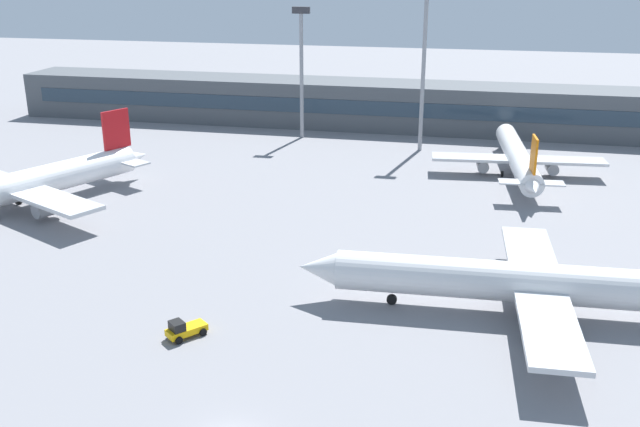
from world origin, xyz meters
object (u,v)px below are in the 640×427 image
at_px(airplane_mid, 10,189).
at_px(floodlight_tower_west, 424,58).
at_px(airplane_near, 525,283).
at_px(baggage_tug_yellow, 184,329).
at_px(floodlight_tower_east, 301,63).
at_px(airplane_far, 517,156).

bearing_deg(airplane_mid, floodlight_tower_west, 42.17).
distance_m(airplane_near, airplane_mid, 66.73).
height_order(baggage_tug_yellow, floodlight_tower_west, floodlight_tower_west).
distance_m(airplane_near, floodlight_tower_west, 63.55).
relative_size(baggage_tug_yellow, floodlight_tower_east, 0.16).
relative_size(airplane_near, airplane_mid, 1.04).
relative_size(airplane_near, floodlight_tower_west, 1.54).
distance_m(baggage_tug_yellow, floodlight_tower_west, 74.58).
relative_size(airplane_far, floodlight_tower_west, 1.35).
height_order(airplane_far, baggage_tug_yellow, airplane_far).
bearing_deg(airplane_near, airplane_far, 88.74).
bearing_deg(floodlight_tower_east, floodlight_tower_west, -12.17).
relative_size(airplane_far, baggage_tug_yellow, 10.22).
xyz_separation_m(airplane_mid, floodlight_tower_east, (27.31, 50.16, 10.56)).
distance_m(airplane_near, floodlight_tower_east, 76.13).
bearing_deg(airplane_far, airplane_mid, -152.90).
height_order(airplane_near, airplane_far, airplane_near).
relative_size(airplane_far, floodlight_tower_east, 1.59).
distance_m(airplane_mid, floodlight_tower_east, 58.08).
bearing_deg(floodlight_tower_west, airplane_mid, -137.83).
distance_m(floodlight_tower_west, floodlight_tower_east, 23.30).
bearing_deg(airplane_far, floodlight_tower_west, 144.52).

